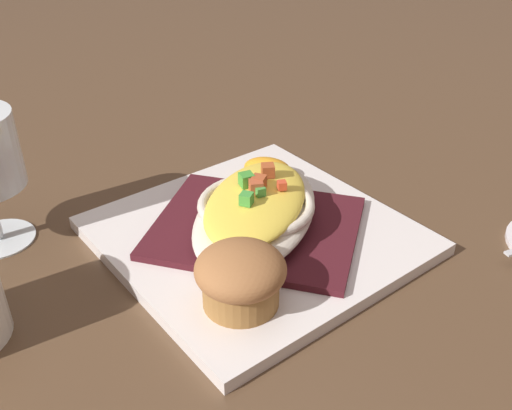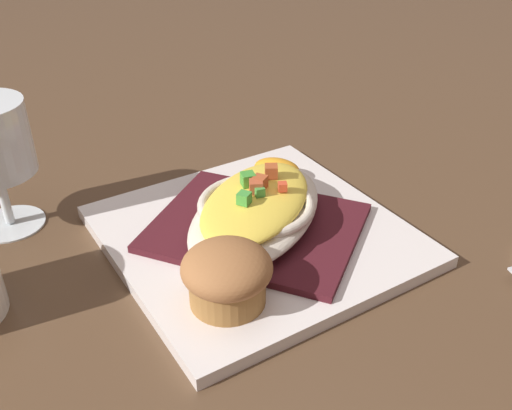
{
  "view_description": "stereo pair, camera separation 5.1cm",
  "coord_description": "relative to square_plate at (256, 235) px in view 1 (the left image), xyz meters",
  "views": [
    {
      "loc": [
        -0.28,
        -0.39,
        0.35
      ],
      "look_at": [
        0.0,
        0.0,
        0.04
      ],
      "focal_mm": 40.92,
      "sensor_mm": 36.0,
      "label": 1
    },
    {
      "loc": [
        -0.23,
        -0.42,
        0.35
      ],
      "look_at": [
        0.0,
        0.0,
        0.04
      ],
      "focal_mm": 40.92,
      "sensor_mm": 36.0,
      "label": 2
    }
  ],
  "objects": [
    {
      "name": "orange_garnish",
      "position": [
        0.07,
        0.08,
        0.02
      ],
      "size": [
        0.06,
        0.06,
        0.02
      ],
      "color": "#5B206B",
      "rests_on": "square_plate"
    },
    {
      "name": "ground_plane",
      "position": [
        0.0,
        0.0,
        -0.01
      ],
      "size": [
        2.6,
        2.6,
        0.0
      ],
      "primitive_type": "plane",
      "color": "brown"
    },
    {
      "name": "gratin_dish",
      "position": [
        0.0,
        0.0,
        0.03
      ],
      "size": [
        0.23,
        0.21,
        0.05
      ],
      "color": "beige",
      "rests_on": "folded_napkin"
    },
    {
      "name": "muffin",
      "position": [
        -0.07,
        -0.08,
        0.03
      ],
      "size": [
        0.08,
        0.08,
        0.05
      ],
      "color": "olive",
      "rests_on": "square_plate"
    },
    {
      "name": "folded_napkin",
      "position": [
        0.0,
        0.0,
        0.01
      ],
      "size": [
        0.25,
        0.25,
        0.01
      ],
      "primitive_type": "cube",
      "rotation": [
        0.0,
        0.0,
        0.69
      ],
      "color": "#46151D",
      "rests_on": "square_plate"
    },
    {
      "name": "square_plate",
      "position": [
        0.0,
        0.0,
        0.0
      ],
      "size": [
        0.29,
        0.29,
        0.01
      ],
      "primitive_type": "cube",
      "rotation": [
        0.0,
        0.0,
        0.05
      ],
      "color": "white",
      "rests_on": "ground_plane"
    }
  ]
}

